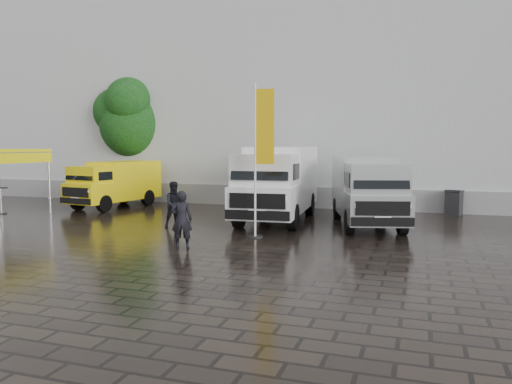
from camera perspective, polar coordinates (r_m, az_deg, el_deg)
ground at (r=16.29m, az=0.42°, el=-5.12°), size 120.00×120.00×0.00m
exhibition_hall at (r=31.53m, az=13.20°, el=10.72°), size 44.00×16.00×12.00m
hall_plinth at (r=23.50m, az=11.11°, el=-0.77°), size 44.00×0.15×1.00m
van_yellow at (r=24.75m, az=-15.87°, el=0.81°), size 2.58×4.99×2.19m
van_white at (r=19.63m, az=2.52°, el=0.93°), size 2.73×6.85×2.90m
van_silver at (r=18.84m, az=12.55°, el=0.13°), size 3.48×6.26×2.58m
flagpole at (r=15.86m, az=0.53°, el=4.57°), size 0.88×0.50×4.92m
tree at (r=28.50m, az=-13.72°, el=7.97°), size 3.77×3.90×6.77m
cocktail_table at (r=24.25m, az=-27.12°, el=-0.89°), size 0.60×0.60×1.15m
wheelie_bin at (r=22.89m, az=21.68°, el=-1.12°), size 0.82×0.82×1.07m
person_front at (r=14.45m, az=-8.49°, el=-3.14°), size 0.71×0.59×1.68m
person_tent at (r=18.35m, az=-9.24°, el=-1.39°), size 1.02×1.01×1.66m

